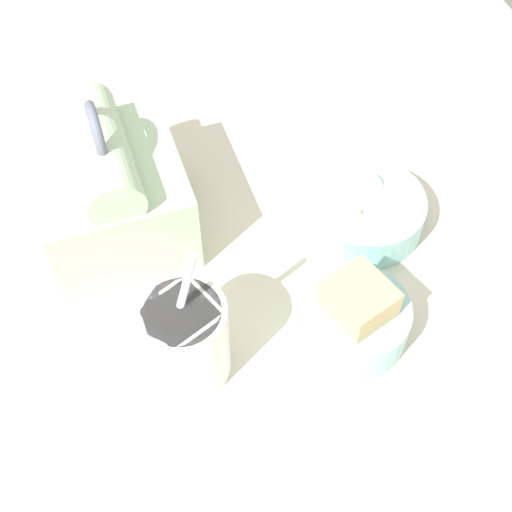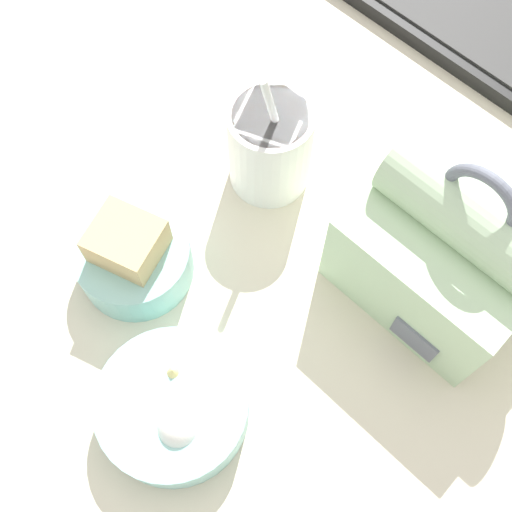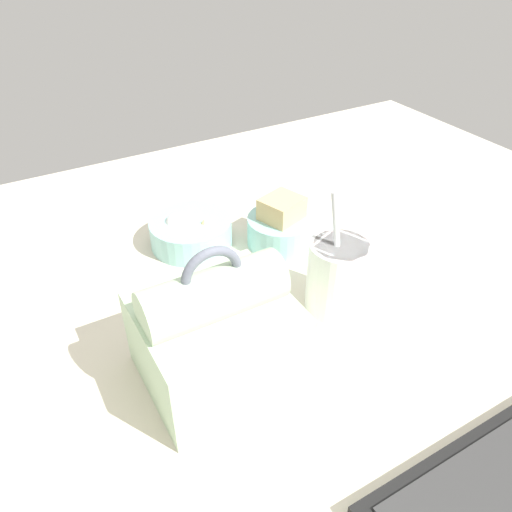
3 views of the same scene
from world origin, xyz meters
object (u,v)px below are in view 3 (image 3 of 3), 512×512
(bento_bowl_sandwich, at_px, (281,227))
(bento_bowl_snacks, at_px, (191,232))
(lunch_bag, at_px, (216,333))
(soup_cup, at_px, (338,275))

(bento_bowl_sandwich, distance_m, bento_bowl_snacks, 0.14)
(lunch_bag, bearing_deg, bento_bowl_sandwich, -137.05)
(lunch_bag, relative_size, bento_bowl_sandwich, 1.66)
(lunch_bag, distance_m, bento_bowl_snacks, 0.28)
(soup_cup, xyz_separation_m, bento_bowl_snacks, (0.11, -0.23, -0.03))
(bento_bowl_sandwich, height_order, bento_bowl_snacks, bento_bowl_sandwich)
(lunch_bag, xyz_separation_m, soup_cup, (-0.19, -0.03, -0.01))
(bento_bowl_sandwich, relative_size, bento_bowl_snacks, 0.83)
(lunch_bag, distance_m, bento_bowl_sandwich, 0.29)
(lunch_bag, relative_size, bento_bowl_snacks, 1.38)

